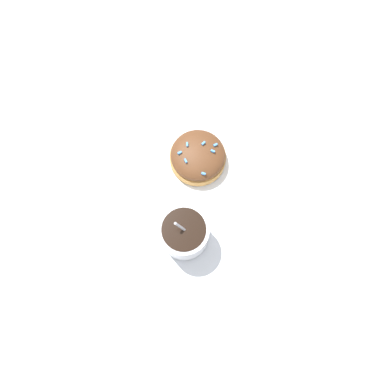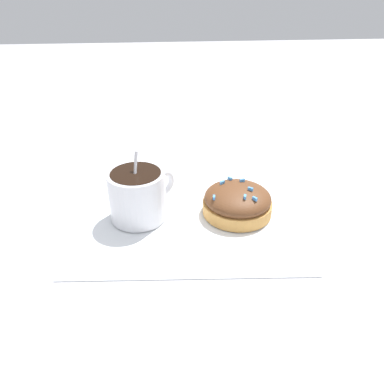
# 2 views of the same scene
# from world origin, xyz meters

# --- Properties ---
(ground_plane) EXTENTS (3.00, 3.00, 0.00)m
(ground_plane) POSITION_xyz_m (0.00, 0.00, 0.00)
(ground_plane) COLOR #B2B2B7
(paper_napkin) EXTENTS (0.32, 0.30, 0.00)m
(paper_napkin) POSITION_xyz_m (0.00, 0.00, 0.00)
(paper_napkin) COLOR white
(paper_napkin) RESTS_ON ground_plane
(coffee_cup) EXTENTS (0.09, 0.08, 0.09)m
(coffee_cup) POSITION_xyz_m (0.07, 0.01, 0.04)
(coffee_cup) COLOR white
(coffee_cup) RESTS_ON paper_napkin
(frosted_pastry) EXTENTS (0.10, 0.10, 0.04)m
(frosted_pastry) POSITION_xyz_m (-0.07, 0.01, 0.02)
(frosted_pastry) COLOR #D19347
(frosted_pastry) RESTS_ON paper_napkin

